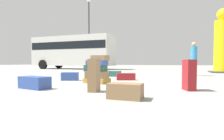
# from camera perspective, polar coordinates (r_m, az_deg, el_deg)

# --- Properties ---
(ground_plane) EXTENTS (80.00, 80.00, 0.00)m
(ground_plane) POSITION_cam_1_polar(r_m,az_deg,el_deg) (5.85, 0.04, -3.98)
(ground_plane) COLOR #9E9E99
(suitcase_tower) EXTENTS (0.82, 0.65, 0.87)m
(suitcase_tower) POSITION_cam_1_polar(r_m,az_deg,el_deg) (5.78, -4.63, -0.33)
(suitcase_tower) COLOR #B28C33
(suitcase_tower) RESTS_ON ground
(suitcase_brown_right_side) EXTENTS (0.62, 0.41, 0.28)m
(suitcase_brown_right_side) POSITION_cam_1_polar(r_m,az_deg,el_deg) (3.31, 4.20, -6.48)
(suitcase_brown_right_side) COLOR olive
(suitcase_brown_right_side) RESTS_ON ground
(suitcase_teal_behind_tower) EXTENTS (0.71, 0.41, 0.25)m
(suitcase_teal_behind_tower) POSITION_cam_1_polar(r_m,az_deg,el_deg) (8.52, 0.32, -1.15)
(suitcase_teal_behind_tower) COLOR #26594C
(suitcase_teal_behind_tower) RESTS_ON ground
(suitcase_navy_upright_blue) EXTENTS (0.87, 0.57, 0.30)m
(suitcase_navy_upright_blue) POSITION_cam_1_polar(r_m,az_deg,el_deg) (4.94, -22.90, -3.60)
(suitcase_navy_upright_blue) COLOR #334F99
(suitcase_navy_upright_blue) RESTS_ON ground
(suitcase_maroon_left_side) EXTENTS (0.74, 0.51, 0.25)m
(suitcase_maroon_left_side) POSITION_cam_1_polar(r_m,az_deg,el_deg) (6.77, 4.31, -2.06)
(suitcase_maroon_left_side) COLOR maroon
(suitcase_maroon_left_side) RESTS_ON ground
(suitcase_maroon_foreground_near) EXTENTS (0.30, 0.41, 0.71)m
(suitcase_maroon_foreground_near) POSITION_cam_1_polar(r_m,az_deg,el_deg) (4.61, 22.79, -1.43)
(suitcase_maroon_foreground_near) COLOR maroon
(suitcase_maroon_foreground_near) RESTS_ON ground
(suitcase_brown_foreground_far) EXTENTS (0.23, 0.34, 0.72)m
(suitcase_brown_foreground_far) POSITION_cam_1_polar(r_m,az_deg,el_deg) (4.08, -5.58, -1.68)
(suitcase_brown_foreground_far) COLOR olive
(suitcase_brown_foreground_far) RESTS_ON ground
(suitcase_navy_white_trunk) EXTENTS (0.63, 0.47, 0.29)m
(suitcase_navy_white_trunk) POSITION_cam_1_polar(r_m,az_deg,el_deg) (6.81, -12.91, -1.93)
(suitcase_navy_white_trunk) COLOR #334F99
(suitcase_navy_white_trunk) RESTS_ON ground
(person_bearded_onlooker) EXTENTS (0.30, 0.30, 1.64)m
(person_bearded_onlooker) POSITION_cam_1_polar(r_m,az_deg,el_deg) (9.80, 24.06, 4.07)
(person_bearded_onlooker) COLOR black
(person_bearded_onlooker) RESTS_ON ground
(yellow_dummy_statue) EXTENTS (1.37, 1.37, 4.01)m
(yellow_dummy_statue) POSITION_cam_1_polar(r_m,az_deg,el_deg) (13.49, 31.10, 6.84)
(yellow_dummy_statue) COLOR yellow
(yellow_dummy_statue) RESTS_ON ground
(parked_bus) EXTENTS (8.29, 3.11, 3.15)m
(parked_bus) POSITION_cam_1_polar(r_m,az_deg,el_deg) (18.65, -11.96, 5.94)
(parked_bus) COLOR silver
(parked_bus) RESTS_ON ground
(lamp_post) EXTENTS (0.36, 0.36, 6.65)m
(lamp_post) POSITION_cam_1_polar(r_m,az_deg,el_deg) (17.86, -7.18, 14.10)
(lamp_post) COLOR #333338
(lamp_post) RESTS_ON ground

